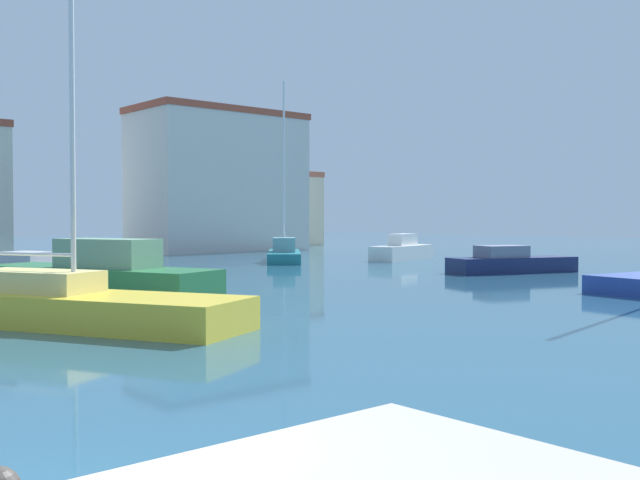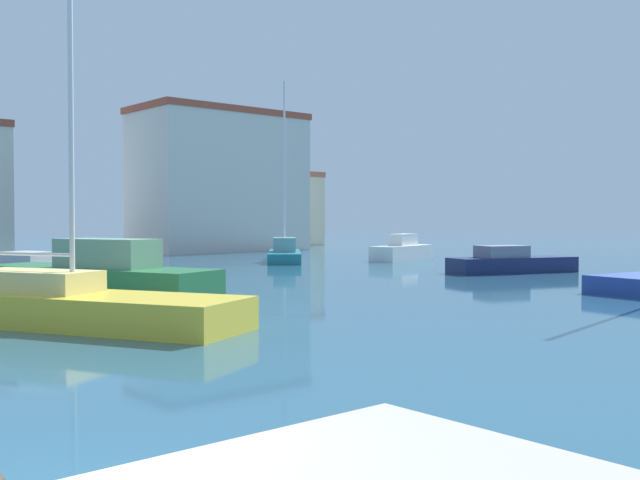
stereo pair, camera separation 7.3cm
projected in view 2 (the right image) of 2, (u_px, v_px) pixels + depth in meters
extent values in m
plane|color=#285670|center=(222.00, 280.00, 30.33)|extent=(160.00, 160.00, 0.00)
cube|color=#1E707A|center=(285.00, 256.00, 43.74)|extent=(6.04, 6.96, 0.59)
cube|color=#6B9CA2|center=(284.00, 245.00, 43.21)|extent=(2.24, 2.36, 0.83)
cylinder|color=silver|center=(284.00, 166.00, 43.59)|extent=(0.12, 0.12, 10.04)
cube|color=gold|center=(73.00, 310.00, 17.34)|extent=(5.98, 8.72, 0.76)
cube|color=#DFCD77|center=(33.00, 281.00, 17.77)|extent=(2.73, 3.52, 0.51)
cylinder|color=silver|center=(70.00, 27.00, 17.15)|extent=(0.12, 0.12, 12.39)
cylinder|color=silver|center=(22.00, 254.00, 17.89)|extent=(1.42, 2.71, 0.08)
cube|color=gray|center=(43.00, 271.00, 32.06)|extent=(4.10, 6.90, 0.53)
cube|color=#ADB0B5|center=(29.00, 258.00, 32.47)|extent=(2.08, 2.35, 0.55)
cube|color=white|center=(402.00, 253.00, 45.11)|extent=(5.79, 3.05, 0.89)
cube|color=silver|center=(403.00, 240.00, 45.17)|extent=(2.35, 1.52, 0.71)
cube|color=#28703D|center=(97.00, 280.00, 24.71)|extent=(5.40, 9.06, 0.90)
cube|color=gray|center=(107.00, 253.00, 24.46)|extent=(2.66, 3.76, 0.95)
cube|color=#19234C|center=(513.00, 265.00, 34.50)|extent=(6.47, 3.67, 0.72)
cube|color=slate|center=(502.00, 251.00, 34.25)|extent=(2.52, 2.06, 0.55)
cube|color=beige|center=(219.00, 184.00, 58.23)|extent=(12.89, 7.00, 10.49)
cube|color=#9E4733|center=(219.00, 114.00, 58.07)|extent=(13.15, 7.14, 0.50)
cube|color=beige|center=(283.00, 211.00, 70.75)|extent=(6.20, 5.13, 6.49)
cube|color=#B25B42|center=(283.00, 175.00, 70.65)|extent=(6.32, 5.23, 0.50)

